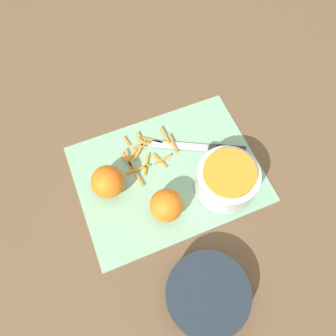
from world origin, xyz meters
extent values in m
plane|color=brown|center=(0.00, 0.00, 0.00)|extent=(4.00, 4.00, 0.00)
cube|color=#84B793|center=(0.00, 0.00, 0.00)|extent=(0.48, 0.36, 0.01)
cylinder|color=silver|center=(-0.12, 0.09, 0.05)|extent=(0.15, 0.15, 0.08)
cylinder|color=orange|center=(-0.12, 0.09, 0.09)|extent=(0.13, 0.13, 0.02)
cylinder|color=#1E2833|center=(0.03, 0.31, 0.03)|extent=(0.18, 0.18, 0.06)
cube|color=#232328|center=(-0.17, 0.00, 0.01)|extent=(0.10, 0.06, 0.02)
cube|color=#B2B2B7|center=(-0.06, -0.06, 0.01)|extent=(0.15, 0.09, 0.00)
sphere|color=orange|center=(0.04, 0.09, 0.05)|extent=(0.08, 0.08, 0.08)
sphere|color=orange|center=(0.15, -0.02, 0.05)|extent=(0.08, 0.08, 0.08)
cube|color=orange|center=(0.01, -0.04, 0.01)|extent=(0.03, 0.05, 0.00)
cube|color=orange|center=(0.04, -0.12, 0.01)|extent=(0.01, 0.05, 0.00)
cube|color=orange|center=(0.07, -0.13, 0.01)|extent=(0.01, 0.03, 0.00)
cube|color=orange|center=(0.07, -0.09, 0.01)|extent=(0.03, 0.02, 0.00)
cube|color=orange|center=(0.07, -0.04, 0.01)|extent=(0.07, 0.01, 0.00)
cube|color=orange|center=(0.05, -0.04, 0.01)|extent=(0.04, 0.06, 0.00)
cube|color=orange|center=(0.09, -0.07, 0.01)|extent=(0.02, 0.05, 0.00)
cube|color=orange|center=(0.00, -0.04, 0.01)|extent=(0.05, 0.01, 0.00)
cube|color=orange|center=(0.01, -0.11, 0.01)|extent=(0.06, 0.05, 0.00)
cube|color=orange|center=(0.08, -0.01, 0.01)|extent=(0.01, 0.04, 0.00)
cube|color=orange|center=(0.04, -0.10, 0.01)|extent=(0.05, 0.01, 0.00)
cube|color=orange|center=(-0.04, -0.07, 0.01)|extent=(0.01, 0.06, 0.00)
cube|color=orange|center=(0.08, -0.07, 0.01)|extent=(0.01, 0.06, 0.00)
cube|color=orange|center=(0.04, -0.09, 0.01)|extent=(0.05, 0.05, 0.00)
cube|color=orange|center=(-0.03, -0.11, 0.01)|extent=(0.01, 0.06, 0.00)
camera|label=1|loc=(0.13, 0.33, 0.79)|focal=35.00mm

